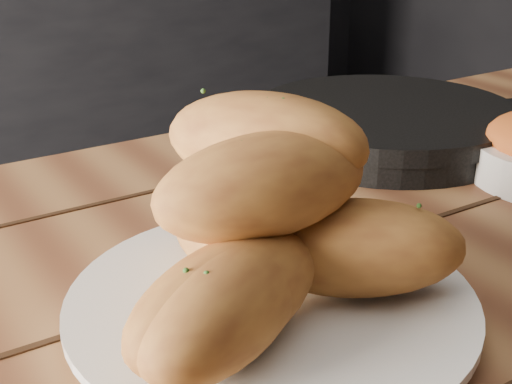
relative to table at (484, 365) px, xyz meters
name	(u,v)px	position (x,y,z in m)	size (l,w,h in m)	color
table	(484,365)	(0.00, 0.00, 0.00)	(1.65, 0.92, 0.75)	#956237
plate	(271,305)	(-0.19, 0.04, 0.10)	(0.29, 0.29, 0.02)	white
bread_rolls	(261,232)	(-0.20, 0.04, 0.16)	(0.28, 0.25, 0.14)	#BF7E35
skillet	(387,123)	(0.14, 0.29, 0.11)	(0.44, 0.31, 0.05)	black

